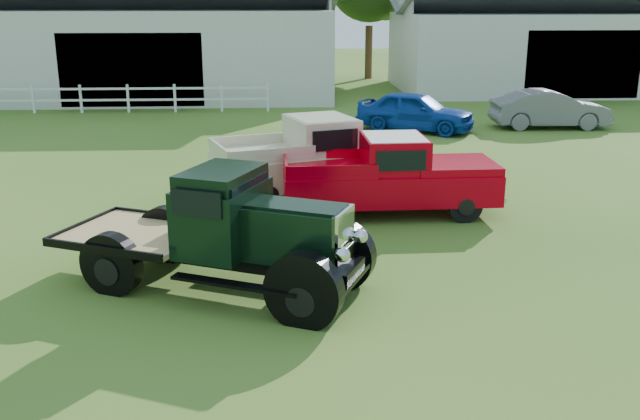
{
  "coord_description": "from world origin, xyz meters",
  "views": [
    {
      "loc": [
        -0.51,
        -11.15,
        4.73
      ],
      "look_at": [
        0.2,
        1.2,
        1.05
      ],
      "focal_mm": 40.0,
      "sensor_mm": 36.0,
      "label": 1
    }
  ],
  "objects_px": {
    "red_pickup": "(389,175)",
    "misc_car_blue": "(415,111)",
    "white_pickup": "(317,157)",
    "vintage_flatbed": "(218,230)",
    "misc_car_grey": "(550,109)"
  },
  "relations": [
    {
      "from": "red_pickup",
      "to": "vintage_flatbed",
      "type": "bearing_deg",
      "value": -131.29
    },
    {
      "from": "vintage_flatbed",
      "to": "white_pickup",
      "type": "xyz_separation_m",
      "value": [
        1.97,
        5.85,
        -0.08
      ]
    },
    {
      "from": "red_pickup",
      "to": "white_pickup",
      "type": "xyz_separation_m",
      "value": [
        -1.54,
        1.66,
        0.06
      ]
    },
    {
      "from": "vintage_flatbed",
      "to": "misc_car_grey",
      "type": "bearing_deg",
      "value": 76.99
    },
    {
      "from": "red_pickup",
      "to": "misc_car_blue",
      "type": "xyz_separation_m",
      "value": [
        2.57,
        10.46,
        -0.17
      ]
    },
    {
      "from": "vintage_flatbed",
      "to": "misc_car_grey",
      "type": "distance_m",
      "value": 18.76
    },
    {
      "from": "white_pickup",
      "to": "misc_car_blue",
      "type": "bearing_deg",
      "value": 46.74
    },
    {
      "from": "vintage_flatbed",
      "to": "misc_car_blue",
      "type": "height_order",
      "value": "vintage_flatbed"
    },
    {
      "from": "misc_car_blue",
      "to": "misc_car_grey",
      "type": "relative_size",
      "value": 0.99
    },
    {
      "from": "white_pickup",
      "to": "misc_car_blue",
      "type": "xyz_separation_m",
      "value": [
        4.1,
        8.8,
        -0.23
      ]
    },
    {
      "from": "vintage_flatbed",
      "to": "red_pickup",
      "type": "bearing_deg",
      "value": 73.97
    },
    {
      "from": "white_pickup",
      "to": "misc_car_grey",
      "type": "relative_size",
      "value": 1.21
    },
    {
      "from": "misc_car_blue",
      "to": "misc_car_grey",
      "type": "bearing_deg",
      "value": -57.15
    },
    {
      "from": "misc_car_blue",
      "to": "misc_car_grey",
      "type": "distance_m",
      "value": 5.21
    },
    {
      "from": "red_pickup",
      "to": "misc_car_grey",
      "type": "xyz_separation_m",
      "value": [
        7.76,
        10.81,
        -0.19
      ]
    }
  ]
}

